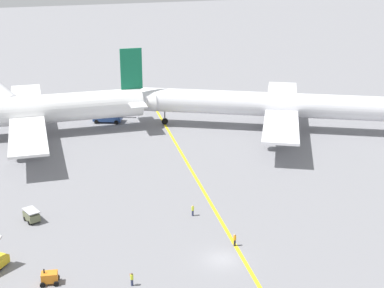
{
  "coord_description": "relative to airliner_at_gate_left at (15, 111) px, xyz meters",
  "views": [
    {
      "loc": [
        -23.14,
        -55.75,
        36.4
      ],
      "look_at": [
        6.55,
        30.06,
        4.0
      ],
      "focal_mm": 53.22,
      "sensor_mm": 36.0,
      "label": 1
    }
  ],
  "objects": [
    {
      "name": "gse_baggage_cart_near_cluster",
      "position": [
        -0.15,
        -38.14,
        -4.31
      ],
      "size": [
        2.37,
        3.09,
        1.71
      ],
      "color": "#666B4C",
      "rests_on": "ground"
    },
    {
      "name": "ground_crew_wing_walker_right",
      "position": [
        23.65,
        -53.49,
        -4.3
      ],
      "size": [
        0.36,
        0.36,
        1.68
      ],
      "color": "black",
      "rests_on": "ground"
    },
    {
      "name": "ground_plane",
      "position": [
        20.89,
        -56.04,
        -5.17
      ],
      "size": [
        600.0,
        600.0,
        0.0
      ],
      "primitive_type": "plane",
      "color": "gray"
    },
    {
      "name": "pushback_tug",
      "position": [
        18.51,
        3.81,
        -3.98
      ],
      "size": [
        8.97,
        5.12,
        2.81
      ],
      "color": "#2D4C8C",
      "rests_on": "ground"
    },
    {
      "name": "gse_gpu_cart_small",
      "position": [
        0.63,
        -54.45,
        -4.38
      ],
      "size": [
        2.35,
        1.95,
        1.9
      ],
      "color": "orange",
      "rests_on": "ground"
    },
    {
      "name": "ground_crew_marshaller_foreground",
      "position": [
        21.38,
        -43.82,
        -4.32
      ],
      "size": [
        0.36,
        0.36,
        1.65
      ],
      "color": "#2D3351",
      "rests_on": "ground"
    },
    {
      "name": "airliner_at_gate_left",
      "position": [
        0.0,
        0.0,
        0.0
      ],
      "size": [
        56.29,
        48.73,
        16.37
      ],
      "color": "white",
      "rests_on": "ground"
    },
    {
      "name": "taxiway_stripe",
      "position": [
        24.62,
        -46.04,
        -5.17
      ],
      "size": [
        14.18,
        119.27,
        0.01
      ],
      "primitive_type": "cube",
      "rotation": [
        0.0,
        0.0,
        -0.11
      ],
      "color": "yellow",
      "rests_on": "ground"
    },
    {
      "name": "ground_crew_ramp_agent_by_cones",
      "position": [
        9.29,
        -57.88,
        -4.33
      ],
      "size": [
        0.36,
        0.48,
        1.62
      ],
      "color": "#2D3351",
      "rests_on": "ground"
    },
    {
      "name": "airliner_being_pushed",
      "position": [
        49.24,
        -12.19,
        0.05
      ],
      "size": [
        54.13,
        41.6,
        15.66
      ],
      "color": "silver",
      "rests_on": "ground"
    }
  ]
}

